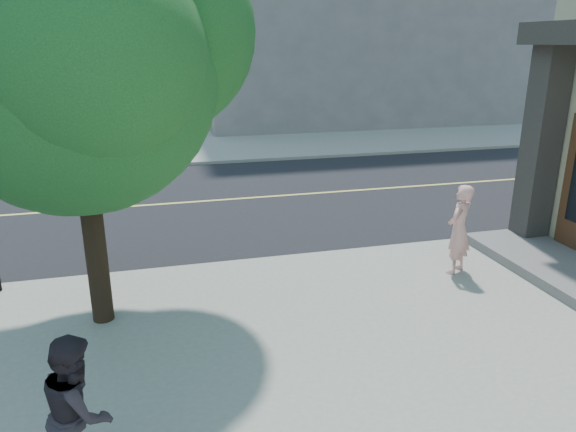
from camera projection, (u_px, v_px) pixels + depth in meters
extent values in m
plane|color=black|center=(29.00, 287.00, 9.31)|extent=(140.00, 140.00, 0.00)
cube|color=black|center=(64.00, 211.00, 13.45)|extent=(140.00, 9.00, 0.01)
cube|color=gray|center=(340.00, 112.00, 32.31)|extent=(29.00, 25.00, 0.12)
cube|color=slate|center=(567.00, 271.00, 9.42)|extent=(1.60, 4.00, 0.18)
cube|color=#35302B|center=(541.00, 141.00, 10.48)|extent=(0.55, 0.55, 4.20)
imported|color=#F0A79B|center=(459.00, 229.00, 9.39)|extent=(0.70, 0.66, 1.62)
imported|color=#282126|center=(79.00, 411.00, 4.82)|extent=(0.63, 0.78, 1.53)
cylinder|color=black|center=(92.00, 222.00, 7.52)|extent=(0.31, 0.31, 3.07)
sphere|color=#246527|center=(74.00, 72.00, 6.88)|extent=(3.75, 3.75, 3.75)
sphere|color=#246527|center=(152.00, 31.00, 7.44)|extent=(2.90, 2.90, 2.90)
sphere|color=#246527|center=(6.00, 17.00, 7.10)|extent=(2.73, 2.73, 2.73)
sphere|color=#246527|center=(94.00, 52.00, 6.02)|extent=(2.56, 2.56, 2.56)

